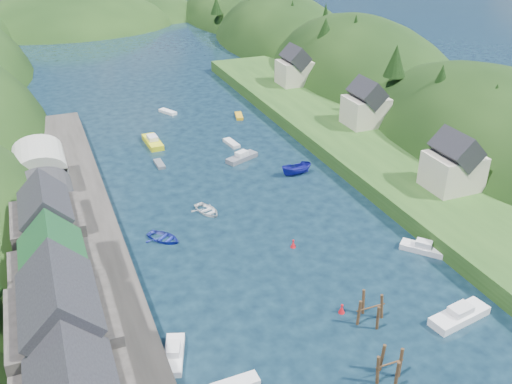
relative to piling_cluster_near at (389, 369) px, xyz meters
name	(u,v)px	position (x,y,z in m)	size (l,w,h in m)	color
ground	(207,157)	(-0.19, 53.34, -1.31)	(600.00, 600.00, 0.00)	black
hillside_right	(359,116)	(44.81, 78.34, -8.73)	(36.00, 245.56, 48.00)	black
far_hills	(106,52)	(1.03, 177.35, -12.11)	(103.00, 68.00, 44.00)	black
hill_trees	(185,69)	(0.77, 68.13, 9.78)	(90.91, 149.12, 12.11)	black
quay_left	(80,286)	(-24.19, 23.34, -0.31)	(12.00, 110.00, 2.00)	#2D2B28
terrace_left_grass	(11,299)	(-31.19, 23.34, -0.06)	(12.00, 110.00, 2.50)	#234719
quayside_buildings	(64,324)	(-26.19, 9.73, 5.77)	(8.00, 35.84, 12.90)	#2D2B28
boat_sheds	(42,182)	(-26.19, 42.34, 3.96)	(7.00, 21.00, 7.50)	#2D2D30
terrace_right	(368,150)	(24.81, 43.34, -0.11)	(16.00, 120.00, 2.40)	#234719
right_bank_cottages	(360,106)	(27.81, 51.68, 4.53)	(9.00, 59.24, 8.41)	beige
piling_cluster_near	(389,369)	(0.00, 0.00, 0.00)	(2.82, 2.67, 3.77)	#382314
piling_cluster_far	(370,312)	(2.79, 7.51, -0.14)	(3.28, 3.05, 3.49)	#382314
channel_buoy_near	(342,309)	(0.78, 9.72, -0.83)	(0.70, 0.70, 1.10)	#B80E16
channel_buoy_far	(293,244)	(1.42, 22.97, -0.83)	(0.70, 0.70, 1.10)	#B80E16
moored_boats	(267,244)	(-1.68, 24.02, -0.73)	(37.75, 92.62, 2.11)	white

